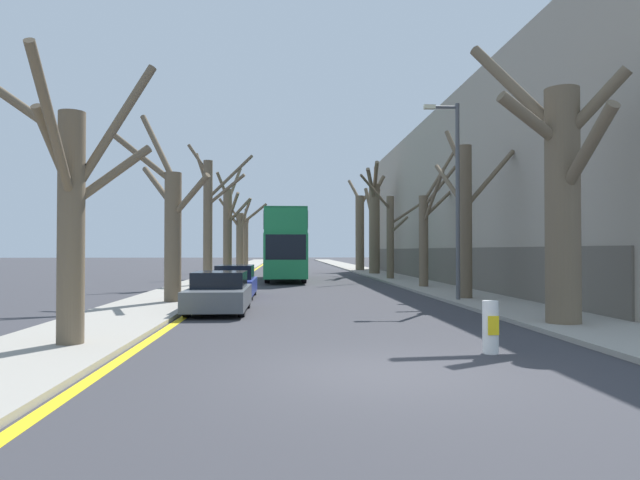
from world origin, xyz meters
TOP-DOWN VIEW (x-y plane):
  - ground_plane at (0.00, 0.00)m, footprint 300.00×300.00m
  - sidewalk_left at (-6.26, 50.00)m, footprint 3.07×120.00m
  - sidewalk_right at (6.26, 50.00)m, footprint 3.07×120.00m
  - building_facade_right at (12.78, 27.18)m, footprint 10.08×44.60m
  - kerb_line_stripe at (-4.55, 50.00)m, footprint 0.24×120.00m
  - street_tree_left_0 at (-5.91, 2.52)m, footprint 4.73×3.47m
  - street_tree_left_1 at (-5.78, 12.24)m, footprint 3.76×3.13m
  - street_tree_left_2 at (-5.74, 23.01)m, footprint 3.68×1.80m
  - street_tree_left_3 at (-5.71, 33.66)m, footprint 2.59×3.55m
  - street_tree_left_4 at (-5.64, 44.35)m, footprint 4.43×2.89m
  - street_tree_left_5 at (-5.85, 53.67)m, footprint 2.06×3.65m
  - street_tree_right_0 at (5.70, 5.15)m, footprint 3.20×4.23m
  - street_tree_right_1 at (5.75, 13.21)m, footprint 2.61×3.37m
  - street_tree_right_2 at (6.03, 20.40)m, footprint 2.64×4.52m
  - street_tree_right_3 at (5.65, 28.93)m, footprint 4.48×2.54m
  - street_tree_right_4 at (5.90, 37.38)m, footprint 2.15×4.90m
  - street_tree_right_5 at (5.75, 45.39)m, footprint 2.03×2.77m
  - double_decker_bus at (-1.44, 29.18)m, footprint 2.62×11.53m
  - parked_car_0 at (-3.64, 9.47)m, footprint 1.86×4.33m
  - parked_car_1 at (-3.64, 15.26)m, footprint 1.71×4.52m
  - lamp_post at (5.08, 12.35)m, footprint 1.40×0.20m
  - traffic_bollard at (2.51, 1.63)m, footprint 0.31×0.32m

SIDE VIEW (x-z plane):
  - ground_plane at x=0.00m, z-range 0.00..0.00m
  - kerb_line_stripe at x=-4.55m, z-range 0.00..0.01m
  - sidewalk_left at x=-6.26m, z-range 0.00..0.12m
  - sidewalk_right at x=6.26m, z-range 0.00..0.12m
  - traffic_bollard at x=2.51m, z-range 0.00..1.03m
  - parked_car_0 at x=-3.64m, z-range -0.03..1.29m
  - parked_car_1 at x=-3.64m, z-range -0.04..1.34m
  - double_decker_bus at x=-1.44m, z-range 0.30..4.89m
  - street_tree_left_0 at x=-5.91m, z-range -0.27..6.22m
  - street_tree_left_1 at x=-5.78m, z-range -0.65..6.69m
  - street_tree_left_5 at x=-5.85m, z-range -0.40..6.50m
  - street_tree_right_2 at x=6.03m, z-range -0.68..6.96m
  - street_tree_right_3 at x=5.65m, z-range -0.30..6.63m
  - street_tree_left_4 at x=-5.64m, z-range -0.15..6.73m
  - street_tree_right_1 at x=5.75m, z-range -0.12..6.98m
  - street_tree_right_0 at x=5.70m, z-range -0.43..7.57m
  - street_tree_left_3 at x=-5.71m, z-range -0.48..8.00m
  - street_tree_left_2 at x=-5.74m, z-range -0.04..7.97m
  - street_tree_right_5 at x=5.75m, z-range -0.50..8.60m
  - lamp_post at x=5.08m, z-range 0.46..8.19m
  - street_tree_right_4 at x=5.90m, z-range -0.19..8.91m
  - building_facade_right at x=12.78m, z-range -0.01..10.74m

